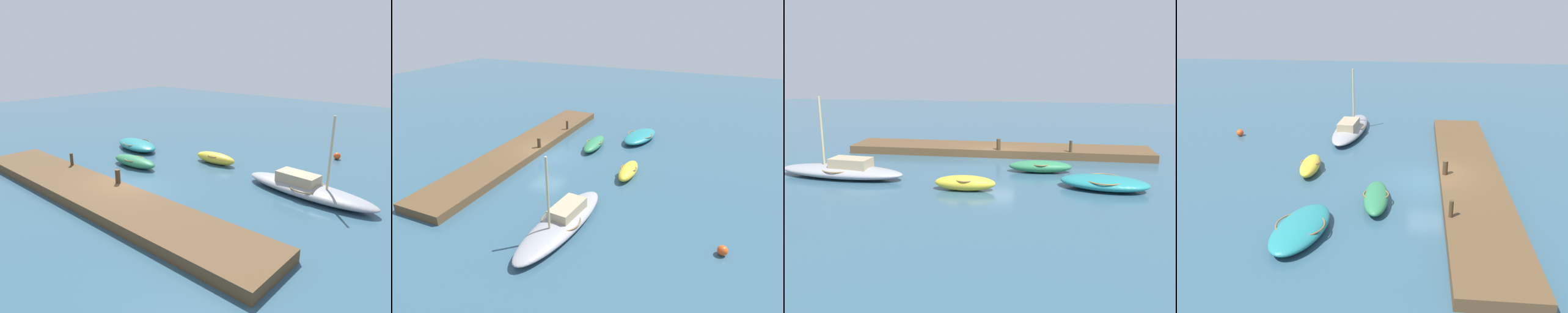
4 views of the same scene
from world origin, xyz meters
The scene contains 8 objects.
ground_plane centered at (0.00, 0.00, 0.00)m, with size 84.00×84.00×0.00m, color #33566B.
dock_platform centered at (0.00, -2.05, 0.27)m, with size 20.94×3.26×0.53m, color brown.
sailboat_grey centered at (7.97, 5.66, 0.43)m, with size 7.52×2.60×4.52m.
motorboat_teal centered at (-6.24, 5.72, 0.36)m, with size 4.70×2.78×0.70m.
rowboat_green centered at (-2.98, 2.80, 0.36)m, with size 3.72×1.41×0.70m.
dinghy_yellow centered at (0.74, 6.93, 0.39)m, with size 3.13×1.15×0.77m.
mooring_post_west centered at (-4.92, -0.67, 0.92)m, with size 0.19×0.19×0.77m, color #47331E.
mooring_post_mid_west centered at (-0.14, -0.67, 0.92)m, with size 0.28×0.28×0.77m, color #47331E.
Camera 3 is at (-3.04, 26.57, 6.30)m, focal length 37.90 mm.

